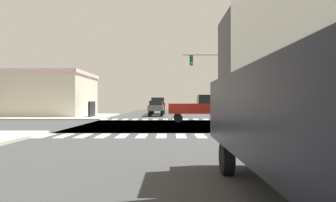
{
  "coord_description": "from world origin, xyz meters",
  "views": [
    {
      "loc": [
        -0.33,
        -22.8,
        1.74
      ],
      "look_at": [
        -0.51,
        10.51,
        1.84
      ],
      "focal_mm": 32.41,
      "sensor_mm": 36.0,
      "label": 1
    }
  ],
  "objects_px": {
    "pickup_crossing_1": "(200,107)",
    "pickup_trailing_4": "(158,105)",
    "sedan_middle_1": "(156,107)",
    "traffic_signal_mast": "(226,68)",
    "bank_building": "(27,94)",
    "box_truck_farside_1": "(323,48)",
    "pickup_leading_3": "(327,115)",
    "street_lamp": "(230,76)"
  },
  "relations": [
    {
      "from": "traffic_signal_mast",
      "to": "sedan_middle_1",
      "type": "xyz_separation_m",
      "value": [
        -7.28,
        7.0,
        -3.94
      ]
    },
    {
      "from": "box_truck_farside_1",
      "to": "pickup_crossing_1",
      "type": "height_order",
      "value": "box_truck_farside_1"
    },
    {
      "from": "street_lamp",
      "to": "pickup_trailing_4",
      "type": "distance_m",
      "value": 11.24
    },
    {
      "from": "street_lamp",
      "to": "bank_building",
      "type": "distance_m",
      "value": 25.37
    },
    {
      "from": "pickup_crossing_1",
      "to": "sedan_middle_1",
      "type": "relative_size",
      "value": 1.19
    },
    {
      "from": "box_truck_farside_1",
      "to": "pickup_trailing_4",
      "type": "height_order",
      "value": "box_truck_farside_1"
    },
    {
      "from": "traffic_signal_mast",
      "to": "street_lamp",
      "type": "relative_size",
      "value": 0.84
    },
    {
      "from": "traffic_signal_mast",
      "to": "pickup_crossing_1",
      "type": "bearing_deg",
      "value": -128.57
    },
    {
      "from": "bank_building",
      "to": "pickup_leading_3",
      "type": "relative_size",
      "value": 3.28
    },
    {
      "from": "bank_building",
      "to": "sedan_middle_1",
      "type": "relative_size",
      "value": 3.89
    },
    {
      "from": "traffic_signal_mast",
      "to": "pickup_crossing_1",
      "type": "distance_m",
      "value": 6.09
    },
    {
      "from": "street_lamp",
      "to": "bank_building",
      "type": "relative_size",
      "value": 0.5
    },
    {
      "from": "bank_building",
      "to": "pickup_trailing_4",
      "type": "xyz_separation_m",
      "value": [
        15.82,
        6.52,
        -1.37
      ]
    },
    {
      "from": "pickup_leading_3",
      "to": "sedan_middle_1",
      "type": "relative_size",
      "value": 1.19
    },
    {
      "from": "box_truck_farside_1",
      "to": "pickup_crossing_1",
      "type": "xyz_separation_m",
      "value": [
        0.3,
        21.7,
        -1.27
      ]
    },
    {
      "from": "box_truck_farside_1",
      "to": "pickup_leading_3",
      "type": "distance_m",
      "value": 6.56
    },
    {
      "from": "bank_building",
      "to": "pickup_leading_3",
      "type": "height_order",
      "value": "bank_building"
    },
    {
      "from": "street_lamp",
      "to": "pickup_crossing_1",
      "type": "distance_m",
      "value": 13.83
    },
    {
      "from": "pickup_trailing_4",
      "to": "bank_building",
      "type": "bearing_deg",
      "value": 22.41
    },
    {
      "from": "box_truck_farside_1",
      "to": "sedan_middle_1",
      "type": "relative_size",
      "value": 1.67
    },
    {
      "from": "pickup_trailing_4",
      "to": "sedan_middle_1",
      "type": "height_order",
      "value": "pickup_trailing_4"
    },
    {
      "from": "pickup_leading_3",
      "to": "sedan_middle_1",
      "type": "height_order",
      "value": "pickup_leading_3"
    },
    {
      "from": "traffic_signal_mast",
      "to": "pickup_leading_3",
      "type": "relative_size",
      "value": 1.39
    },
    {
      "from": "street_lamp",
      "to": "sedan_middle_1",
      "type": "height_order",
      "value": "street_lamp"
    },
    {
      "from": "box_truck_farside_1",
      "to": "bank_building",
      "type": "bearing_deg",
      "value": 121.45
    },
    {
      "from": "street_lamp",
      "to": "pickup_leading_3",
      "type": "xyz_separation_m",
      "value": [
        -2.4,
        -28.32,
        -3.71
      ]
    },
    {
      "from": "pickup_crossing_1",
      "to": "pickup_trailing_4",
      "type": "bearing_deg",
      "value": -165.99
    },
    {
      "from": "street_lamp",
      "to": "pickup_leading_3",
      "type": "distance_m",
      "value": 28.66
    },
    {
      "from": "bank_building",
      "to": "pickup_crossing_1",
      "type": "bearing_deg",
      "value": -28.03
    },
    {
      "from": "pickup_crossing_1",
      "to": "sedan_middle_1",
      "type": "bearing_deg",
      "value": -158.18
    },
    {
      "from": "street_lamp",
      "to": "pickup_crossing_1",
      "type": "bearing_deg",
      "value": -112.48
    },
    {
      "from": "street_lamp",
      "to": "pickup_leading_3",
      "type": "height_order",
      "value": "street_lamp"
    },
    {
      "from": "bank_building",
      "to": "sedan_middle_1",
      "type": "bearing_deg",
      "value": 0.1
    },
    {
      "from": "box_truck_farside_1",
      "to": "pickup_leading_3",
      "type": "bearing_deg",
      "value": 62.21
    },
    {
      "from": "pickup_crossing_1",
      "to": "pickup_trailing_4",
      "type": "distance_m",
      "value": 17.76
    },
    {
      "from": "pickup_crossing_1",
      "to": "pickup_leading_3",
      "type": "relative_size",
      "value": 1.0
    },
    {
      "from": "traffic_signal_mast",
      "to": "street_lamp",
      "type": "bearing_deg",
      "value": 76.16
    },
    {
      "from": "street_lamp",
      "to": "sedan_middle_1",
      "type": "distance_m",
      "value": 10.29
    },
    {
      "from": "street_lamp",
      "to": "sedan_middle_1",
      "type": "bearing_deg",
      "value": -170.49
    },
    {
      "from": "pickup_trailing_4",
      "to": "sedan_middle_1",
      "type": "relative_size",
      "value": 1.19
    },
    {
      "from": "bank_building",
      "to": "box_truck_farside_1",
      "type": "distance_m",
      "value": 37.99
    },
    {
      "from": "street_lamp",
      "to": "pickup_crossing_1",
      "type": "xyz_separation_m",
      "value": [
        -5.1,
        -12.31,
        -3.71
      ]
    }
  ]
}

